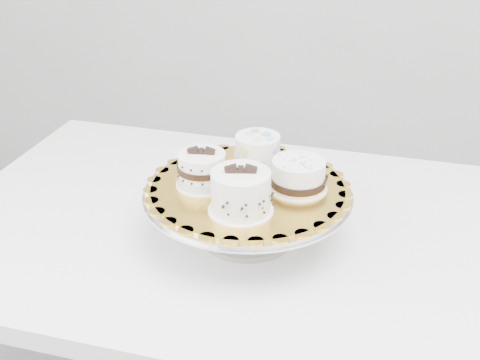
% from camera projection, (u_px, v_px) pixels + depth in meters
% --- Properties ---
extents(table, '(1.30, 0.94, 0.75)m').
position_uv_depth(table, '(234.00, 252.00, 1.29)').
color(table, white).
rests_on(table, floor).
extents(cake_stand, '(0.40, 0.40, 0.11)m').
position_uv_depth(cake_stand, '(247.00, 204.00, 1.17)').
color(cake_stand, gray).
rests_on(cake_stand, table).
extents(cake_board, '(0.39, 0.39, 0.01)m').
position_uv_depth(cake_board, '(248.00, 188.00, 1.15)').
color(cake_board, gold).
rests_on(cake_board, cake_stand).
extents(cake_swirl, '(0.12, 0.12, 0.09)m').
position_uv_depth(cake_swirl, '(241.00, 193.00, 1.05)').
color(cake_swirl, white).
rests_on(cake_swirl, cake_board).
extents(cake_banded, '(0.10, 0.10, 0.08)m').
position_uv_depth(cake_banded, '(202.00, 170.00, 1.14)').
color(cake_banded, white).
rests_on(cake_banded, cake_board).
extents(cake_dots, '(0.11, 0.11, 0.07)m').
position_uv_depth(cake_dots, '(257.00, 151.00, 1.21)').
color(cake_dots, white).
rests_on(cake_dots, cake_board).
extents(cake_ribbon, '(0.12, 0.11, 0.06)m').
position_uv_depth(cake_ribbon, '(299.00, 176.00, 1.13)').
color(cake_ribbon, white).
rests_on(cake_ribbon, cake_board).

